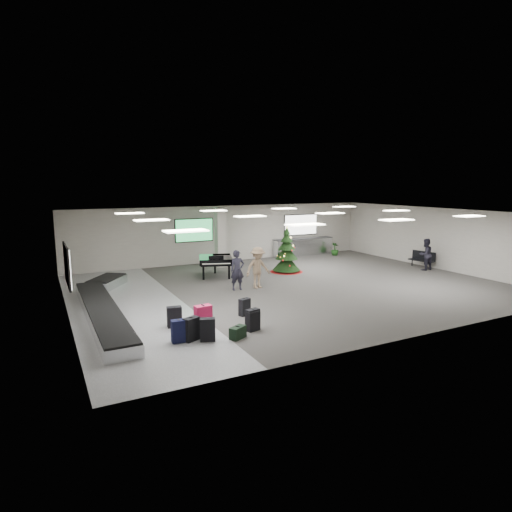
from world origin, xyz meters
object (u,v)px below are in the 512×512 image
christmas_tree (287,256)px  pink_suitcase (203,318)px  service_counter (303,247)px  traveler_b (258,268)px  grand_piano (216,260)px  traveler_a (237,270)px  bench (423,258)px  potted_plant_left (284,253)px  baggage_carousel (103,305)px  traveler_bench (425,254)px  potted_plant_right (335,249)px

christmas_tree → pink_suitcase: bearing=-136.9°
service_counter → traveler_b: 8.96m
grand_piano → traveler_b: size_ratio=1.33×
service_counter → pink_suitcase: (-10.41, -10.28, -0.15)m
traveler_a → traveler_b: 0.93m
christmas_tree → traveler_b: (-2.89, -2.39, 0.07)m
bench → potted_plant_left: bearing=123.3°
baggage_carousel → service_counter: (12.84, 6.73, 0.33)m
grand_piano → traveler_bench: size_ratio=1.43×
bench → service_counter: bearing=109.8°
baggage_carousel → service_counter: 14.50m
baggage_carousel → pink_suitcase: bearing=-55.6°
service_counter → traveler_bench: traveler_bench is taller
service_counter → grand_piano: 7.91m
service_counter → potted_plant_left: service_counter is taller
bench → traveler_b: size_ratio=0.80×
traveler_bench → potted_plant_right: traveler_bench is taller
bench → traveler_a: (-10.94, 0.03, 0.36)m
traveler_a → potted_plant_left: (5.60, 5.56, -0.50)m
traveler_b → potted_plant_left: (4.67, 5.65, -0.54)m
pink_suitcase → traveler_b: traveler_b is taller
baggage_carousel → traveler_bench: bearing=-0.2°
service_counter → traveler_a: traveler_a is taller
traveler_b → christmas_tree: bearing=35.1°
pink_suitcase → bench: size_ratio=0.58×
christmas_tree → bench: size_ratio=1.69×
traveler_a → baggage_carousel: bearing=-169.7°
bench → traveler_bench: size_ratio=0.86×
pink_suitcase → potted_plant_left: size_ratio=1.16×
bench → potted_plant_right: (-1.81, 5.26, -0.08)m
traveler_b → potted_plant_right: size_ratio=2.20×
potted_plant_left → christmas_tree: bearing=-118.7°
baggage_carousel → traveler_bench: (15.91, -0.06, 0.61)m
traveler_bench → potted_plant_left: bearing=-53.7°
traveler_bench → traveler_b: bearing=-4.9°
baggage_carousel → traveler_b: traveler_b is taller
pink_suitcase → potted_plant_right: pink_suitcase is taller
pink_suitcase → traveler_a: (3.05, 4.14, 0.45)m
service_counter → traveler_a: (-7.35, -6.15, 0.30)m
traveler_bench → pink_suitcase: bearing=13.0°
grand_piano → potted_plant_right: bearing=33.9°
grand_piano → traveler_a: bearing=-74.1°
potted_plant_left → pink_suitcase: bearing=-131.7°
grand_piano → potted_plant_right: (8.97, 2.36, -0.40)m
pink_suitcase → traveler_bench: size_ratio=0.49×
potted_plant_left → traveler_bench: bearing=-52.1°
traveler_a → pink_suitcase: bearing=-122.2°
grand_piano → service_counter: bearing=43.7°
grand_piano → traveler_b: bearing=-56.4°
christmas_tree → service_counter: bearing=47.4°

